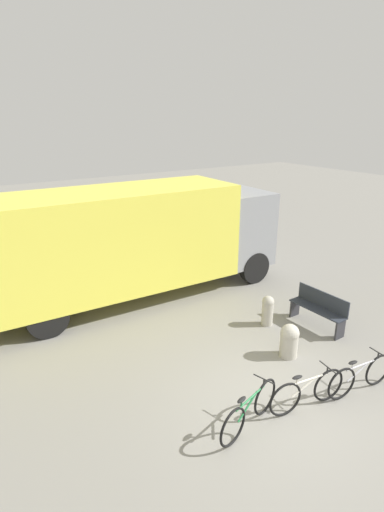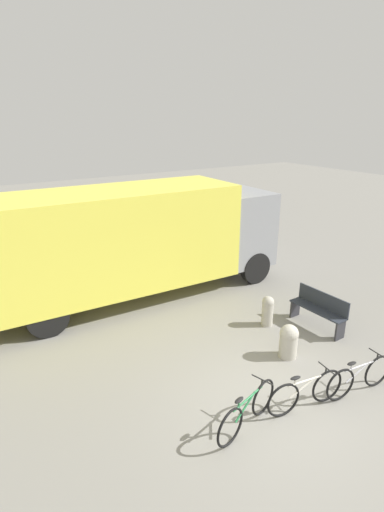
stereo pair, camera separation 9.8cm
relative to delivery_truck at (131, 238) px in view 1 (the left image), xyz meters
name	(u,v)px [view 1 (the left image)]	position (x,y,z in m)	size (l,w,h in m)	color
ground_plane	(280,405)	(0.26, -5.92, -1.85)	(60.00, 60.00, 0.00)	gray
delivery_truck	(131,238)	(0.00, 0.00, 0.00)	(9.22, 2.63, 3.30)	#EAE04C
park_bench	(319,308)	(3.26, -4.26, -1.33)	(0.44, 1.56, 0.95)	#282D38
bicycle_near	(250,410)	(-0.63, -6.04, -1.48)	(1.65, 0.58, 0.79)	black
bicycle_middle	(307,391)	(0.61, -6.24, -1.48)	(1.69, 0.44, 0.79)	black
bicycle_far	(360,376)	(1.85, -6.49, -1.48)	(1.70, 0.44, 0.79)	black
bollard_near_bench	(289,340)	(1.60, -4.83, -1.43)	(0.43, 0.43, 0.80)	#B2AD9E
bollard_far_bench	(268,309)	(2.20, -3.48, -1.41)	(0.31, 0.31, 0.82)	#B2AD9E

